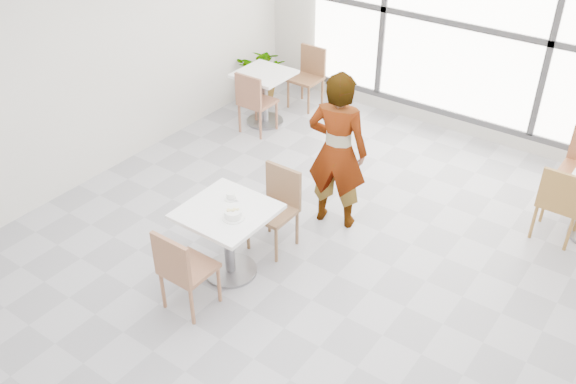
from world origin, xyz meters
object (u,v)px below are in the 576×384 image
Objects in this scene: chair_far at (277,203)px; chair_near at (182,267)px; person at (337,151)px; bg_table_left at (264,90)px; oatmeal_bowl at (233,214)px; bg_chair_left_far at (309,73)px; main_table at (228,229)px; plant_left at (264,72)px; coffee_cup at (231,196)px; bg_chair_right_near at (560,200)px; bg_chair_left_near at (254,99)px.

chair_near is at bearing -93.73° from chair_far.
chair_near is 2.04m from person.
chair_near is 1.16× the size of bg_table_left.
chair_near is at bearing -102.38° from oatmeal_bowl.
bg_chair_left_far is at bearing 114.38° from oatmeal_bowl.
chair_far is at bearing 82.08° from main_table.
person is 2.96m from bg_chair_left_far.
oatmeal_bowl is (0.04, -0.72, 0.29)m from chair_far.
person is at bearing -38.75° from plant_left.
coffee_cup is 3.06m from bg_table_left.
bg_chair_left_far is at bearing -17.02° from bg_chair_right_near.
chair_near is at bearing 65.71° from person.
bg_chair_left_far is at bearing 16.44° from plant_left.
bg_table_left is at bearing 121.87° from coffee_cup.
plant_left is at bearing 124.03° from oatmeal_bowl.
bg_chair_left_near is (-1.97, 1.08, -0.37)m from person.
chair_far reaches higher than coffee_cup.
person is at bearing -34.52° from bg_table_left.
person is (0.36, 1.33, 0.35)m from main_table.
person is (0.27, 0.68, 0.37)m from chair_far.
person is 2.52m from bg_table_left.
bg_chair_right_near is at bearing -166.75° from person.
coffee_cup is (-0.08, 0.16, 0.26)m from main_table.
bg_chair_right_near is (2.31, 1.73, 0.00)m from chair_far.
main_table is 0.46× the size of person.
chair_far reaches higher than oatmeal_bowl.
main_table is 5.03× the size of coffee_cup.
plant_left is at bearing 123.22° from coffee_cup.
bg_table_left is (-1.69, 2.74, -0.04)m from main_table.
bg_chair_left_near is at bearing 123.71° from main_table.
bg_chair_right_near reaches higher than plant_left.
bg_chair_right_near is (2.48, 2.22, -0.28)m from coffee_cup.
main_table is 0.31m from coffee_cup.
coffee_cup reaches higher than bg_table_left.
bg_chair_right_near is (4.01, -0.03, 0.00)m from bg_chair_left_near.
oatmeal_bowl is (0.13, -0.06, 0.27)m from main_table.
bg_chair_left_far is at bearing 78.58° from bg_table_left.
bg_chair_left_far is (-1.65, 3.65, -0.29)m from oatmeal_bowl.
oatmeal_bowl is (0.13, 0.57, 0.29)m from chair_near.
bg_chair_right_near is at bearing 36.89° from chair_far.
bg_chair_left_far and bg_chair_right_near have the same top height.
main_table is 0.92× the size of chair_near.
oatmeal_bowl reaches higher than main_table.
chair_far is at bearing 36.89° from bg_chair_right_near.
chair_far is 1.00× the size of bg_chair_left_near.
chair_near is 1.00× the size of bg_chair_right_near.
bg_chair_left_near is at bearing -58.96° from plant_left.
plant_left reaches higher than bg_table_left.
bg_table_left is 0.86× the size of bg_chair_left_far.
chair_near is at bearing -83.52° from coffee_cup.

